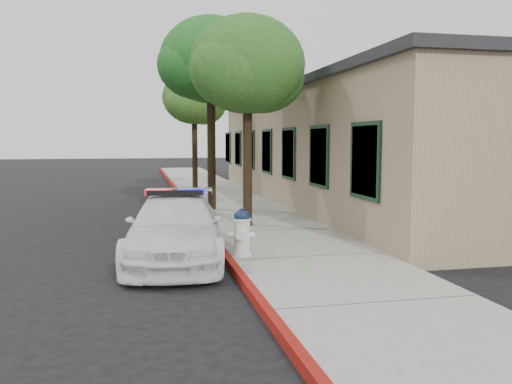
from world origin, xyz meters
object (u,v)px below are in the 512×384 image
object	(u,v)px
fire_hydrant	(242,232)
police_car	(176,228)
clapboard_building	(364,147)
street_tree_mid	(211,65)
street_tree_far	(195,100)
street_tree_near	(248,69)

from	to	relation	value
fire_hydrant	police_car	bearing A→B (deg)	179.27
police_car	clapboard_building	bearing A→B (deg)	53.61
fire_hydrant	street_tree_mid	bearing A→B (deg)	108.45
police_car	street_tree_mid	distance (m)	7.89
fire_hydrant	street_tree_mid	xyz separation A→B (m)	(0.37, 7.04, 4.16)
street_tree_mid	street_tree_far	xyz separation A→B (m)	(0.17, 6.63, -0.65)
street_tree_near	police_car	bearing A→B (deg)	-124.59
fire_hydrant	street_tree_far	size ratio (longest dim) A/B	0.17
fire_hydrant	clapboard_building	bearing A→B (deg)	75.23
fire_hydrant	street_tree_near	size ratio (longest dim) A/B	0.17
clapboard_building	street_tree_far	size ratio (longest dim) A/B	3.95
police_car	fire_hydrant	world-z (taller)	police_car
street_tree_mid	street_tree_far	bearing A→B (deg)	88.51
fire_hydrant	street_tree_far	xyz separation A→B (m)	(0.54, 13.67, 3.51)
clapboard_building	street_tree_mid	bearing A→B (deg)	-164.86
fire_hydrant	street_tree_near	bearing A→B (deg)	98.09
clapboard_building	street_tree_near	world-z (taller)	street_tree_near
street_tree_far	fire_hydrant	bearing A→B (deg)	-92.27
street_tree_mid	clapboard_building	bearing A→B (deg)	15.14
street_tree_mid	street_tree_far	distance (m)	6.66
street_tree_near	clapboard_building	bearing A→B (deg)	42.93
street_tree_near	street_tree_far	size ratio (longest dim) A/B	1.03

